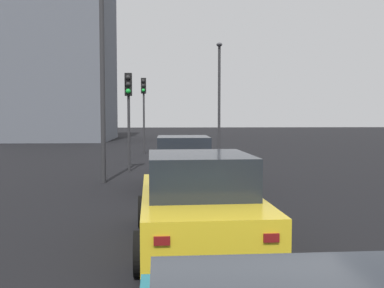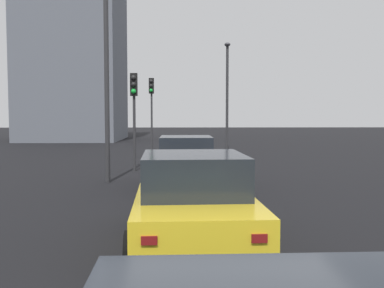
{
  "view_description": "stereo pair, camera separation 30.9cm",
  "coord_description": "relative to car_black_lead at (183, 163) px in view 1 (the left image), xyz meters",
  "views": [
    {
      "loc": [
        -3.66,
        0.63,
        2.25
      ],
      "look_at": [
        6.86,
        0.03,
        1.57
      ],
      "focal_mm": 41.3,
      "sensor_mm": 36.0,
      "label": 1
    },
    {
      "loc": [
        -3.67,
        0.33,
        2.25
      ],
      "look_at": [
        6.86,
        0.03,
        1.57
      ],
      "focal_mm": 41.3,
      "sensor_mm": 36.0,
      "label": 2
    }
  ],
  "objects": [
    {
      "name": "traffic_light_near_left",
      "position": [
        12.42,
        1.84,
        2.41
      ],
      "size": [
        0.32,
        0.29,
        4.44
      ],
      "rotation": [
        0.0,
        0.0,
        3.07
      ],
      "color": "#2D2D30",
      "rests_on": "ground_plane"
    },
    {
      "name": "street_lamp_kerbside",
      "position": [
        1.24,
        2.62,
        3.57
      ],
      "size": [
        0.56,
        0.36,
        7.38
      ],
      "color": "#2D2D30",
      "rests_on": "ground_plane"
    },
    {
      "name": "traffic_light_near_right",
      "position": [
        4.13,
        2.02,
        2.06
      ],
      "size": [
        0.32,
        0.28,
        3.94
      ],
      "rotation": [
        0.0,
        0.0,
        3.14
      ],
      "color": "#2D2D30",
      "rests_on": "ground_plane"
    },
    {
      "name": "street_lamp_far",
      "position": [
        13.3,
        -2.71,
        3.2
      ],
      "size": [
        0.56,
        0.36,
        6.67
      ],
      "color": "#2D2D30",
      "rests_on": "ground_plane"
    },
    {
      "name": "building_facade_left",
      "position": [
        27.8,
        9.87,
        7.86
      ],
      "size": [
        10.06,
        8.5,
        17.27
      ],
      "primitive_type": "cube",
      "color": "slate",
      "rests_on": "ground_plane"
    },
    {
      "name": "car_yellow_second",
      "position": [
        -6.13,
        -0.03,
        0.0
      ],
      "size": [
        4.51,
        2.24,
        1.62
      ],
      "rotation": [
        0.0,
        0.0,
        0.04
      ],
      "color": "gold",
      "rests_on": "ground_plane"
    },
    {
      "name": "car_black_lead",
      "position": [
        0.0,
        0.0,
        0.0
      ],
      "size": [
        4.21,
        1.99,
        1.62
      ],
      "rotation": [
        0.0,
        0.0,
        -0.0
      ],
      "color": "black",
      "rests_on": "ground_plane"
    }
  ]
}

